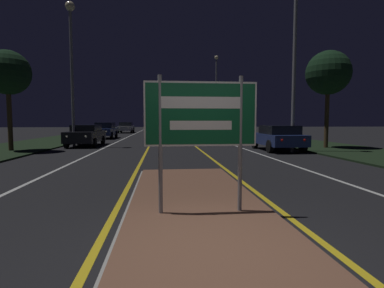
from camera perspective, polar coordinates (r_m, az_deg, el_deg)
ground_plane at (r=3.85m, az=4.84°, el=-20.97°), size 160.00×160.00×0.00m
median_island at (r=5.27m, az=1.66°, el=-13.36°), size 2.63×9.23×0.10m
verge_left at (r=25.09m, az=-26.35°, el=0.26°), size 5.00×100.00×0.08m
verge_right at (r=25.57m, az=17.70°, el=0.58°), size 5.00×100.00×0.08m
centre_line_yellow_left at (r=28.48m, az=-7.42°, el=1.05°), size 0.12×70.00×0.01m
centre_line_yellow_right at (r=28.55m, az=-1.36°, el=1.09°), size 0.12×70.00×0.01m
lane_line_white_left at (r=28.69m, az=-12.80°, el=1.00°), size 0.12×70.00×0.01m
lane_line_white_right at (r=28.87m, az=3.98°, el=1.12°), size 0.12×70.00×0.01m
edge_line_white_left at (r=29.21m, az=-18.65°, el=0.93°), size 0.10×70.00×0.01m
edge_line_white_right at (r=29.53m, az=9.73°, el=1.14°), size 0.10×70.00×0.01m
highway_sign at (r=5.01m, az=1.71°, el=4.72°), size 1.89×0.07×2.30m
streetlight_left_near at (r=20.67m, az=-22.01°, el=16.33°), size 0.58×0.58×8.91m
streetlight_right_near at (r=17.29m, az=19.08°, el=20.84°), size 0.59×0.59×9.79m
streetlight_right_far at (r=40.04m, az=4.64°, el=11.23°), size 0.52×0.52×10.15m
car_receding_0 at (r=17.41m, az=16.03°, el=1.26°), size 2.01×4.17×1.40m
car_receding_1 at (r=27.59m, az=0.83°, el=2.64°), size 2.01×4.49×1.51m
car_approaching_0 at (r=21.05m, az=-19.54°, el=1.67°), size 1.89×4.46×1.39m
car_approaching_1 at (r=29.53m, az=-16.24°, el=2.56°), size 1.88×4.43×1.51m
car_approaching_2 at (r=43.10m, az=-12.44°, el=3.15°), size 2.00×4.82×1.49m
roadside_palm_left at (r=18.86m, az=-31.69°, el=11.41°), size 2.33×2.33×5.28m
roadside_palm_right at (r=19.62m, az=24.52°, el=12.15°), size 2.55×2.55×5.65m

